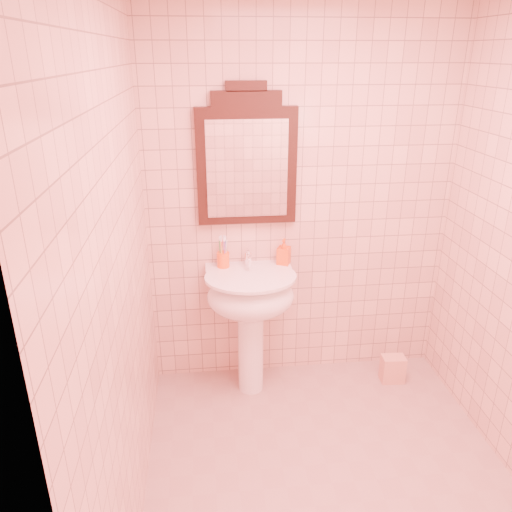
{
  "coord_description": "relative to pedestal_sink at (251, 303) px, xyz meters",
  "views": [
    {
      "loc": [
        -0.63,
        -1.97,
        2.16
      ],
      "look_at": [
        -0.35,
        0.55,
        1.12
      ],
      "focal_mm": 35.0,
      "sensor_mm": 36.0,
      "label": 1
    }
  ],
  "objects": [
    {
      "name": "floor",
      "position": [
        0.35,
        -0.87,
        -0.66
      ],
      "size": [
        2.2,
        2.2,
        0.0
      ],
      "primitive_type": "plane",
      "color": "tan",
      "rests_on": "ground"
    },
    {
      "name": "back_wall",
      "position": [
        0.35,
        0.23,
        0.59
      ],
      "size": [
        2.0,
        0.02,
        2.5
      ],
      "primitive_type": "cube",
      "color": "beige",
      "rests_on": "floor"
    },
    {
      "name": "pedestal_sink",
      "position": [
        0.0,
        0.0,
        0.0
      ],
      "size": [
        0.58,
        0.58,
        0.86
      ],
      "color": "white",
      "rests_on": "floor"
    },
    {
      "name": "faucet",
      "position": [
        -0.0,
        0.14,
        0.26
      ],
      "size": [
        0.04,
        0.16,
        0.11
      ],
      "color": "white",
      "rests_on": "pedestal_sink"
    },
    {
      "name": "mirror",
      "position": [
        -0.0,
        0.2,
        0.88
      ],
      "size": [
        0.62,
        0.06,
        0.87
      ],
      "color": "black",
      "rests_on": "back_wall"
    },
    {
      "name": "toothbrush_cup",
      "position": [
        -0.16,
        0.15,
        0.25
      ],
      "size": [
        0.08,
        0.08,
        0.19
      ],
      "rotation": [
        0.0,
        0.0,
        -0.18
      ],
      "color": "#FF5715",
      "rests_on": "pedestal_sink"
    },
    {
      "name": "soap_dispenser",
      "position": [
        0.24,
        0.16,
        0.29
      ],
      "size": [
        0.1,
        0.11,
        0.17
      ],
      "primitive_type": "imported",
      "rotation": [
        0.0,
        0.0,
        -0.43
      ],
      "color": "#E54F13",
      "rests_on": "pedestal_sink"
    },
    {
      "name": "towel",
      "position": [
        1.0,
        -0.02,
        -0.56
      ],
      "size": [
        0.16,
        0.11,
        0.19
      ],
      "primitive_type": "cube",
      "rotation": [
        0.0,
        0.0,
        -0.05
      ],
      "color": "#DC9D81",
      "rests_on": "floor"
    }
  ]
}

